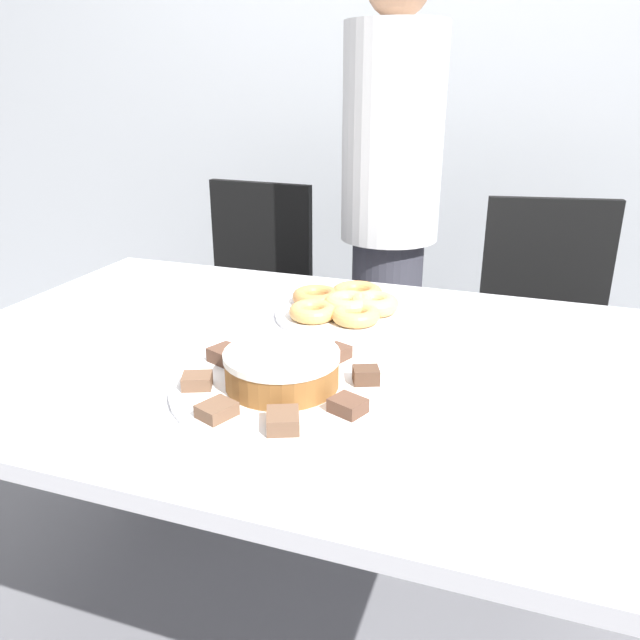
{
  "coord_description": "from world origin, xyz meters",
  "views": [
    {
      "loc": [
        0.45,
        -1.06,
        1.24
      ],
      "look_at": [
        0.07,
        0.03,
        0.81
      ],
      "focal_mm": 35.0,
      "sensor_mm": 36.0,
      "label": 1
    }
  ],
  "objects_px": {
    "plate_donuts": "(349,314)",
    "napkin": "(451,373)",
    "frosted_cake": "(282,368)",
    "office_chair_right": "(544,360)",
    "plate_cake": "(282,387)",
    "office_chair_left": "(245,321)",
    "person_standing": "(389,220)"
  },
  "relations": [
    {
      "from": "office_chair_right",
      "to": "frosted_cake",
      "type": "distance_m",
      "value": 1.15
    },
    {
      "from": "office_chair_right",
      "to": "napkin",
      "type": "relative_size",
      "value": 7.15
    },
    {
      "from": "plate_cake",
      "to": "person_standing",
      "type": "bearing_deg",
      "value": 92.83
    },
    {
      "from": "frosted_cake",
      "to": "napkin",
      "type": "xyz_separation_m",
      "value": [
        0.27,
        0.16,
        -0.04
      ]
    },
    {
      "from": "frosted_cake",
      "to": "napkin",
      "type": "height_order",
      "value": "frosted_cake"
    },
    {
      "from": "office_chair_right",
      "to": "plate_cake",
      "type": "xyz_separation_m",
      "value": [
        -0.46,
        -1.0,
        0.31
      ]
    },
    {
      "from": "office_chair_right",
      "to": "napkin",
      "type": "distance_m",
      "value": 0.91
    },
    {
      "from": "plate_donuts",
      "to": "napkin",
      "type": "distance_m",
      "value": 0.35
    },
    {
      "from": "person_standing",
      "to": "plate_donuts",
      "type": "distance_m",
      "value": 0.62
    },
    {
      "from": "napkin",
      "to": "office_chair_left",
      "type": "bearing_deg",
      "value": 134.82
    },
    {
      "from": "frosted_cake",
      "to": "napkin",
      "type": "relative_size",
      "value": 1.55
    },
    {
      "from": "person_standing",
      "to": "plate_donuts",
      "type": "bearing_deg",
      "value": -85.11
    },
    {
      "from": "office_chair_left",
      "to": "plate_donuts",
      "type": "bearing_deg",
      "value": -43.33
    },
    {
      "from": "office_chair_left",
      "to": "office_chair_right",
      "type": "relative_size",
      "value": 1.0
    },
    {
      "from": "napkin",
      "to": "plate_cake",
      "type": "bearing_deg",
      "value": -149.22
    },
    {
      "from": "plate_cake",
      "to": "napkin",
      "type": "xyz_separation_m",
      "value": [
        0.27,
        0.16,
        -0.0
      ]
    },
    {
      "from": "office_chair_left",
      "to": "plate_donuts",
      "type": "height_order",
      "value": "office_chair_left"
    },
    {
      "from": "office_chair_right",
      "to": "plate_cake",
      "type": "bearing_deg",
      "value": -124.97
    },
    {
      "from": "plate_donuts",
      "to": "frosted_cake",
      "type": "xyz_separation_m",
      "value": [
        -0.0,
        -0.39,
        0.04
      ]
    },
    {
      "from": "office_chair_left",
      "to": "frosted_cake",
      "type": "distance_m",
      "value": 1.2
    },
    {
      "from": "frosted_cake",
      "to": "office_chair_left",
      "type": "bearing_deg",
      "value": 119.52
    },
    {
      "from": "plate_cake",
      "to": "frosted_cake",
      "type": "relative_size",
      "value": 1.94
    },
    {
      "from": "plate_donuts",
      "to": "napkin",
      "type": "height_order",
      "value": "plate_donuts"
    },
    {
      "from": "plate_cake",
      "to": "plate_donuts",
      "type": "bearing_deg",
      "value": 89.6
    },
    {
      "from": "person_standing",
      "to": "napkin",
      "type": "distance_m",
      "value": 0.9
    },
    {
      "from": "person_standing",
      "to": "frosted_cake",
      "type": "distance_m",
      "value": 1.0
    },
    {
      "from": "person_standing",
      "to": "office_chair_right",
      "type": "distance_m",
      "value": 0.65
    },
    {
      "from": "office_chair_left",
      "to": "office_chair_right",
      "type": "bearing_deg",
      "value": 3.6
    },
    {
      "from": "plate_donuts",
      "to": "napkin",
      "type": "bearing_deg",
      "value": -40.92
    },
    {
      "from": "person_standing",
      "to": "plate_cake",
      "type": "distance_m",
      "value": 1.01
    },
    {
      "from": "frosted_cake",
      "to": "plate_donuts",
      "type": "bearing_deg",
      "value": 89.6
    },
    {
      "from": "napkin",
      "to": "frosted_cake",
      "type": "bearing_deg",
      "value": -149.22
    }
  ]
}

